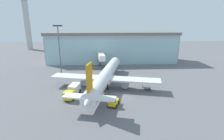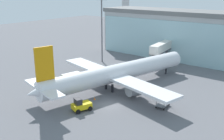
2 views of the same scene
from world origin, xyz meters
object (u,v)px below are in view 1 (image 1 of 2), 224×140
(catering_truck, at_px, (73,91))
(safety_cone_wingtip, at_px, (64,85))
(apron_light_mast, at_px, (59,45))
(airplane, at_px, (105,76))
(control_tower, at_px, (26,14))
(safety_cone_nose, at_px, (107,96))
(baggage_cart, at_px, (146,87))
(jet_bridge, at_px, (101,57))
(pushback_tug, at_px, (113,102))

(catering_truck, relative_size, safety_cone_wingtip, 13.81)
(apron_light_mast, distance_m, airplane, 22.51)
(control_tower, bearing_deg, safety_cone_nose, -58.23)
(safety_cone_nose, bearing_deg, airplane, 91.94)
(safety_cone_wingtip, bearing_deg, apron_light_mast, 105.73)
(safety_cone_nose, bearing_deg, apron_light_mast, 127.03)
(apron_light_mast, relative_size, airplane, 0.45)
(baggage_cart, height_order, safety_cone_wingtip, baggage_cart)
(baggage_cart, distance_m, safety_cone_wingtip, 24.31)
(control_tower, relative_size, airplane, 0.96)
(jet_bridge, relative_size, catering_truck, 1.49)
(apron_light_mast, distance_m, safety_cone_nose, 28.74)
(apron_light_mast, relative_size, catering_truck, 2.30)
(apron_light_mast, height_order, catering_truck, apron_light_mast)
(catering_truck, distance_m, baggage_cart, 20.75)
(pushback_tug, distance_m, safety_cone_wingtip, 19.28)
(pushback_tug, bearing_deg, control_tower, 50.69)
(catering_truck, xyz_separation_m, safety_cone_wingtip, (-3.62, 7.30, -1.19))
(baggage_cart, bearing_deg, safety_cone_nose, -70.68)
(jet_bridge, distance_m, control_tower, 72.18)
(control_tower, height_order, pushback_tug, control_tower)
(apron_light_mast, distance_m, baggage_cart, 33.68)
(jet_bridge, height_order, pushback_tug, jet_bridge)
(control_tower, xyz_separation_m, apron_light_mast, (33.14, -58.19, -12.23))
(jet_bridge, xyz_separation_m, catering_truck, (-7.47, -27.32, -3.22))
(safety_cone_wingtip, bearing_deg, pushback_tug, -44.31)
(safety_cone_nose, bearing_deg, safety_cone_wingtip, 145.46)
(jet_bridge, height_order, apron_light_mast, apron_light_mast)
(jet_bridge, distance_m, airplane, 21.51)
(catering_truck, bearing_deg, apron_light_mast, -148.38)
(apron_light_mast, xyz_separation_m, catering_truck, (7.23, -20.09, -9.01))
(airplane, relative_size, pushback_tug, 10.64)
(safety_cone_wingtip, bearing_deg, control_tower, 117.37)
(control_tower, height_order, baggage_cart, control_tower)
(apron_light_mast, height_order, baggage_cart, apron_light_mast)
(airplane, height_order, safety_cone_nose, airplane)
(safety_cone_wingtip, bearing_deg, catering_truck, -63.61)
(apron_light_mast, bearing_deg, baggage_cart, -30.78)
(airplane, relative_size, catering_truck, 5.07)
(apron_light_mast, relative_size, safety_cone_nose, 31.83)
(jet_bridge, height_order, safety_cone_nose, jet_bridge)
(control_tower, height_order, apron_light_mast, control_tower)
(baggage_cart, bearing_deg, apron_light_mast, -124.97)
(baggage_cart, height_order, pushback_tug, pushback_tug)
(catering_truck, bearing_deg, baggage_cart, 111.92)
(control_tower, height_order, airplane, control_tower)
(control_tower, distance_m, catering_truck, 90.60)
(airplane, bearing_deg, apron_light_mast, 61.87)
(control_tower, relative_size, safety_cone_wingtip, 66.95)
(apron_light_mast, height_order, safety_cone_wingtip, apron_light_mast)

